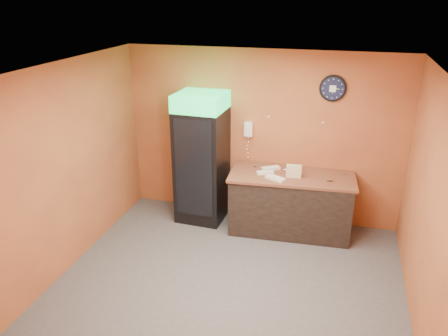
% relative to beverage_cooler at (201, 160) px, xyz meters
% --- Properties ---
extents(floor, '(4.50, 4.50, 0.00)m').
position_rel_beverage_cooler_xyz_m(floor, '(0.91, -1.60, -1.05)').
color(floor, '#47474C').
rests_on(floor, ground).
extents(back_wall, '(4.50, 0.02, 2.80)m').
position_rel_beverage_cooler_xyz_m(back_wall, '(0.91, 0.40, 0.35)').
color(back_wall, '#BB6434').
rests_on(back_wall, floor).
extents(left_wall, '(0.02, 4.00, 2.80)m').
position_rel_beverage_cooler_xyz_m(left_wall, '(-1.34, -1.60, 0.35)').
color(left_wall, '#BB6434').
rests_on(left_wall, floor).
extents(right_wall, '(0.02, 4.00, 2.80)m').
position_rel_beverage_cooler_xyz_m(right_wall, '(3.16, -1.60, 0.35)').
color(right_wall, '#BB6434').
rests_on(right_wall, floor).
extents(ceiling, '(4.50, 4.00, 0.02)m').
position_rel_beverage_cooler_xyz_m(ceiling, '(0.91, -1.60, 1.75)').
color(ceiling, white).
rests_on(ceiling, back_wall).
extents(beverage_cooler, '(0.78, 0.79, 2.14)m').
position_rel_beverage_cooler_xyz_m(beverage_cooler, '(0.00, 0.00, 0.00)').
color(beverage_cooler, black).
rests_on(beverage_cooler, floor).
extents(prep_counter, '(1.90, 0.94, 0.93)m').
position_rel_beverage_cooler_xyz_m(prep_counter, '(1.48, -0.01, -0.58)').
color(prep_counter, black).
rests_on(prep_counter, floor).
extents(wall_clock, '(0.40, 0.06, 0.40)m').
position_rel_beverage_cooler_xyz_m(wall_clock, '(1.96, 0.37, 1.21)').
color(wall_clock, black).
rests_on(wall_clock, back_wall).
extents(wall_phone, '(0.13, 0.11, 0.24)m').
position_rel_beverage_cooler_xyz_m(wall_phone, '(0.70, 0.34, 0.48)').
color(wall_phone, white).
rests_on(wall_phone, back_wall).
extents(butcher_paper, '(1.99, 1.01, 0.04)m').
position_rel_beverage_cooler_xyz_m(butcher_paper, '(1.48, -0.01, -0.10)').
color(butcher_paper, brown).
rests_on(butcher_paper, prep_counter).
extents(sub_roll_stack, '(0.23, 0.10, 0.19)m').
position_rel_beverage_cooler_xyz_m(sub_roll_stack, '(1.51, -0.10, 0.02)').
color(sub_roll_stack, beige).
rests_on(sub_roll_stack, butcher_paper).
extents(wrapped_sandwich_left, '(0.28, 0.20, 0.04)m').
position_rel_beverage_cooler_xyz_m(wrapped_sandwich_left, '(1.07, -0.09, -0.06)').
color(wrapped_sandwich_left, silver).
rests_on(wrapped_sandwich_left, butcher_paper).
extents(wrapped_sandwich_mid, '(0.33, 0.25, 0.04)m').
position_rel_beverage_cooler_xyz_m(wrapped_sandwich_mid, '(1.26, -0.27, -0.06)').
color(wrapped_sandwich_mid, silver).
rests_on(wrapped_sandwich_mid, butcher_paper).
extents(wrapped_sandwich_right, '(0.30, 0.26, 0.04)m').
position_rel_beverage_cooler_xyz_m(wrapped_sandwich_right, '(1.13, 0.10, -0.06)').
color(wrapped_sandwich_right, silver).
rests_on(wrapped_sandwich_right, butcher_paper).
extents(kitchen_tool, '(0.06, 0.06, 0.06)m').
position_rel_beverage_cooler_xyz_m(kitchen_tool, '(1.49, 0.14, -0.05)').
color(kitchen_tool, silver).
rests_on(kitchen_tool, butcher_paper).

